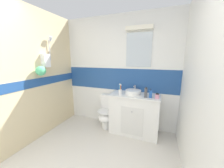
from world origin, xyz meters
TOP-DOWN VIEW (x-y plane):
  - ground_plane at (0.00, 1.20)m, footprint 3.20×3.48m
  - wall_back_tiled at (0.01, 2.45)m, footprint 3.20×0.20m
  - wall_left_shower_alcove at (-1.35, 1.20)m, footprint 0.30×3.48m
  - wall_right_plain at (1.35, 1.20)m, footprint 0.10×3.48m
  - vanity_cabinet at (0.45, 2.16)m, footprint 1.00×0.51m
  - sink_basin at (0.40, 2.18)m, footprint 0.32×0.37m
  - toilet at (-0.17, 2.15)m, footprint 0.37×0.50m
  - toothbrush_cup at (0.17, 2.04)m, footprint 0.07×0.07m
  - soap_dispenser at (0.76, 2.04)m, footprint 0.06×0.06m
  - hair_gel_jar at (0.88, 2.04)m, footprint 0.08×0.08m
  - shampoo_bottle_tall at (0.67, 2.03)m, footprint 0.06×0.06m

SIDE VIEW (x-z plane):
  - ground_plane at x=0.00m, z-range -0.04..0.00m
  - toilet at x=-0.17m, z-range -0.03..0.73m
  - vanity_cabinet at x=0.45m, z-range 0.00..0.85m
  - hair_gel_jar at x=0.88m, z-range 0.85..0.94m
  - sink_basin at x=0.40m, z-range 0.82..0.98m
  - toothbrush_cup at x=0.17m, z-range 0.80..1.03m
  - soap_dispenser at x=0.76m, z-range 0.83..1.01m
  - shampoo_bottle_tall at x=0.67m, z-range 0.85..1.04m
  - wall_right_plain at x=1.35m, z-range 0.00..2.50m
  - wall_left_shower_alcove at x=-1.35m, z-range 0.00..2.50m
  - wall_back_tiled at x=0.01m, z-range 0.01..2.51m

